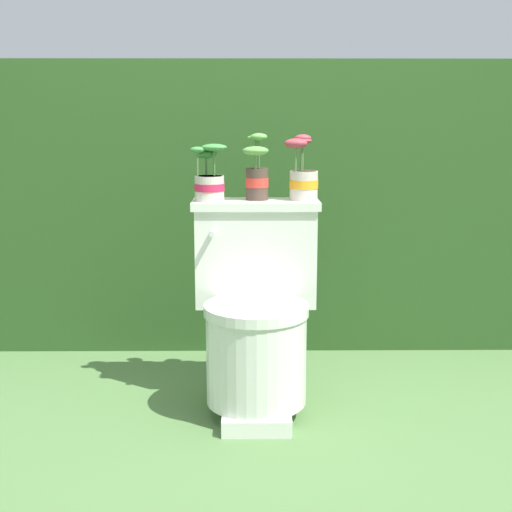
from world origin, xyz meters
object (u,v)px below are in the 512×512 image
(toilet, at_px, (256,318))
(potted_plant_midleft, at_px, (257,174))
(potted_plant_left, at_px, (209,180))
(potted_plant_middle, at_px, (303,177))

(toilet, distance_m, potted_plant_midleft, 0.53)
(toilet, xyz_separation_m, potted_plant_midleft, (0.00, 0.15, 0.51))
(potted_plant_left, distance_m, potted_plant_midleft, 0.18)
(potted_plant_left, xyz_separation_m, potted_plant_middle, (0.35, 0.03, 0.01))
(toilet, xyz_separation_m, potted_plant_left, (-0.17, 0.12, 0.49))
(toilet, relative_size, potted_plant_middle, 3.15)
(toilet, relative_size, potted_plant_midleft, 3.10)
(toilet, height_order, potted_plant_left, potted_plant_left)
(potted_plant_left, height_order, potted_plant_midleft, potted_plant_midleft)
(potted_plant_left, bearing_deg, potted_plant_midleft, 9.16)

